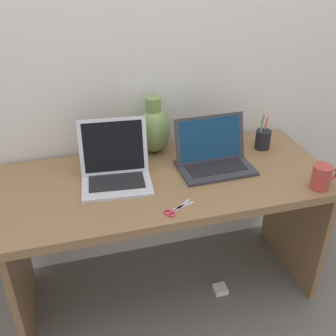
{
  "coord_description": "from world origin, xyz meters",
  "views": [
    {
      "loc": [
        -0.41,
        -1.48,
        1.67
      ],
      "look_at": [
        0.0,
        0.0,
        0.76
      ],
      "focal_mm": 42.57,
      "sensor_mm": 36.0,
      "label": 1
    }
  ],
  "objects": [
    {
      "name": "ground_plane",
      "position": [
        0.0,
        0.0,
        0.0
      ],
      "size": [
        6.0,
        6.0,
        0.0
      ],
      "primitive_type": "plane",
      "color": "slate"
    },
    {
      "name": "back_wall",
      "position": [
        0.0,
        0.37,
        1.2
      ],
      "size": [
        4.4,
        0.04,
        2.4
      ],
      "primitive_type": "cube",
      "color": "silver",
      "rests_on": "ground"
    },
    {
      "name": "desk",
      "position": [
        0.0,
        0.0,
        0.56
      ],
      "size": [
        1.51,
        0.65,
        0.71
      ],
      "color": "olive",
      "rests_on": "ground"
    },
    {
      "name": "laptop_left",
      "position": [
        -0.23,
        0.05,
        0.78
      ],
      "size": [
        0.33,
        0.29,
        0.26
      ],
      "color": "silver",
      "rests_on": "desk"
    },
    {
      "name": "laptop_right",
      "position": [
        0.23,
        0.05,
        0.77
      ],
      "size": [
        0.35,
        0.24,
        0.23
      ],
      "color": "#333338",
      "rests_on": "desk"
    },
    {
      "name": "green_vase",
      "position": [
        0.0,
        0.27,
        0.83
      ],
      "size": [
        0.17,
        0.17,
        0.29
      ],
      "color": "#75934C",
      "rests_on": "desk"
    },
    {
      "name": "coffee_mug",
      "position": [
        0.62,
        -0.26,
        0.76
      ],
      "size": [
        0.12,
        0.08,
        0.11
      ],
      "color": "#B23D33",
      "rests_on": "desk"
    },
    {
      "name": "pen_cup",
      "position": [
        0.55,
        0.15,
        0.76
      ],
      "size": [
        0.08,
        0.08,
        0.18
      ],
      "color": "black",
      "rests_on": "desk"
    },
    {
      "name": "scissors",
      "position": [
        -0.04,
        -0.25,
        0.71
      ],
      "size": [
        0.14,
        0.1,
        0.01
      ],
      "color": "#B7B7BC",
      "rests_on": "desk"
    },
    {
      "name": "power_brick",
      "position": [
        0.26,
        -0.1,
        0.01
      ],
      "size": [
        0.07,
        0.07,
        0.03
      ],
      "primitive_type": "cube",
      "color": "white",
      "rests_on": "ground"
    }
  ]
}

